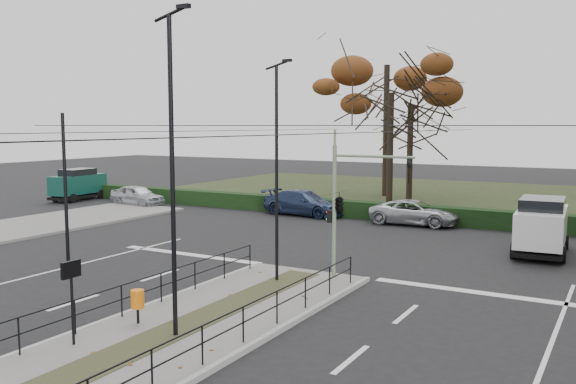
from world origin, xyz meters
The scene contains 19 objects.
ground centered at (0.00, 0.00, 0.00)m, with size 140.00×140.00×0.00m, color black.
median_island centered at (0.00, -2.50, 0.07)m, with size 4.40×15.00×0.14m, color slate.
park centered at (-6.00, 32.00, 0.05)m, with size 38.00×26.00×0.10m, color #242E17.
hedge centered at (-6.00, 18.60, 0.50)m, with size 38.00×1.00×1.00m, color black.
median_railing centered at (0.00, -2.60, 0.98)m, with size 4.14×13.24×0.92m.
catenary centered at (0.00, 1.62, 3.42)m, with size 20.00×34.00×6.00m.
traffic_light centered at (1.45, 4.50, 2.86)m, with size 3.18×1.80×4.68m.
litter_bin centered at (-1.25, -2.81, 0.80)m, with size 0.36×0.36×0.93m.
info_panel centered at (-1.51, -4.79, 1.78)m, with size 0.12×0.55×2.09m.
streetlamp_median_near centered at (0.27, -3.04, 4.33)m, with size 0.69×0.14×8.24m.
streetlamp_median_far centered at (-0.30, 3.04, 3.98)m, with size 0.63×0.13×7.55m.
parked_car_first centered at (-19.26, 16.24, 0.71)m, with size 1.68×4.18×1.42m, color #AFB1B8.
parked_car_third centered at (-7.22, 18.00, 0.76)m, with size 2.14×5.26×1.53m, color #202C4B.
parked_car_fourth centered at (-0.15, 17.83, 0.68)m, with size 2.25×4.89×1.36m, color #AFB1B8.
white_van centered at (7.01, 12.91, 1.26)m, with size 2.29×4.65×2.43m.
green_van centered at (-25.23, 16.40, 1.21)m, with size 2.21×4.65×2.32m.
rust_tree centered at (-6.27, 29.51, 10.03)m, with size 10.87×10.87×13.07m.
bare_tree_center centered at (-4.03, 28.56, 6.54)m, with size 7.39×7.39×9.23m.
bare_tree_near centered at (-4.09, 24.51, 7.12)m, with size 6.10×6.10×10.08m.
Camera 1 is at (10.24, -14.80, 5.51)m, focal length 38.00 mm.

